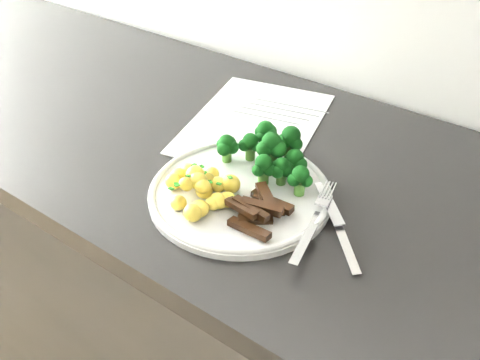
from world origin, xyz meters
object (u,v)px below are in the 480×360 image
at_px(recipe_paper, 255,122).
at_px(plate, 240,192).
at_px(knife, 341,236).
at_px(broccoli, 271,152).
at_px(beef_strips, 260,209).
at_px(fork, 313,224).
at_px(counter, 296,359).
at_px(potatoes, 201,187).

relative_size(recipe_paper, plate, 1.29).
height_order(recipe_paper, knife, knife).
distance_m(plate, broccoli, 0.08).
bearing_deg(plate, knife, 0.50).
xyz_separation_m(beef_strips, knife, (0.11, 0.03, -0.01)).
height_order(broccoli, fork, broccoli).
relative_size(beef_strips, fork, 0.53).
bearing_deg(fork, plate, 175.42).
bearing_deg(recipe_paper, counter, -28.34).
xyz_separation_m(potatoes, fork, (0.17, 0.03, -0.01)).
distance_m(broccoli, fork, 0.15).
relative_size(recipe_paper, beef_strips, 3.63).
distance_m(potatoes, beef_strips, 0.10).
bearing_deg(fork, beef_strips, -167.25).
bearing_deg(potatoes, counter, 48.17).
height_order(broccoli, potatoes, broccoli).
bearing_deg(plate, beef_strips, -26.88).
distance_m(counter, broccoli, 0.50).
bearing_deg(broccoli, plate, -96.14).
xyz_separation_m(counter, beef_strips, (-0.02, -0.12, 0.47)).
bearing_deg(counter, beef_strips, -101.13).
distance_m(recipe_paper, potatoes, 0.24).
bearing_deg(plate, recipe_paper, 118.88).
relative_size(recipe_paper, potatoes, 2.99).
xyz_separation_m(counter, knife, (0.09, -0.09, 0.46)).
bearing_deg(broccoli, potatoes, -113.51).
height_order(plate, potatoes, potatoes).
distance_m(potatoes, knife, 0.21).
relative_size(plate, knife, 1.91).
bearing_deg(fork, recipe_paper, 139.58).
relative_size(plate, potatoes, 2.31).
xyz_separation_m(plate, broccoli, (0.01, 0.07, 0.04)).
height_order(plate, broccoli, broccoli).
xyz_separation_m(broccoli, potatoes, (-0.05, -0.11, -0.02)).
distance_m(recipe_paper, plate, 0.22).
bearing_deg(beef_strips, potatoes, -171.59).
bearing_deg(potatoes, broccoli, 66.49).
bearing_deg(beef_strips, counter, 78.87).
bearing_deg(fork, broccoli, 146.67).
relative_size(potatoes, knife, 0.83).
relative_size(counter, recipe_paper, 6.78).
distance_m(fork, knife, 0.04).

